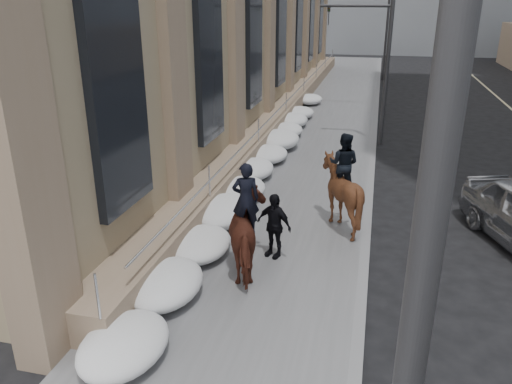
# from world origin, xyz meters

# --- Properties ---
(ground) EXTENTS (140.00, 140.00, 0.00)m
(ground) POSITION_xyz_m (0.00, 0.00, 0.00)
(ground) COLOR black
(ground) RESTS_ON ground
(sidewalk) EXTENTS (5.00, 80.00, 0.12)m
(sidewalk) POSITION_xyz_m (0.00, 10.00, 0.06)
(sidewalk) COLOR #5A5A5D
(sidewalk) RESTS_ON ground
(curb) EXTENTS (0.24, 80.00, 0.12)m
(curb) POSITION_xyz_m (2.62, 10.00, 0.06)
(curb) COLOR slate
(curb) RESTS_ON ground
(streetlight_near) EXTENTS (1.71, 0.24, 8.00)m
(streetlight_near) POSITION_xyz_m (2.74, -6.00, 4.58)
(streetlight_near) COLOR #2D2D30
(streetlight_near) RESTS_ON ground
(streetlight_mid) EXTENTS (1.71, 0.24, 8.00)m
(streetlight_mid) POSITION_xyz_m (2.74, 14.00, 4.58)
(streetlight_mid) COLOR #2D2D30
(streetlight_mid) RESTS_ON ground
(streetlight_far) EXTENTS (1.71, 0.24, 8.00)m
(streetlight_far) POSITION_xyz_m (2.74, 34.00, 4.58)
(streetlight_far) COLOR #2D2D30
(streetlight_far) RESTS_ON ground
(traffic_signal) EXTENTS (4.10, 0.22, 6.00)m
(traffic_signal) POSITION_xyz_m (2.07, 22.00, 4.00)
(traffic_signal) COLOR #2D2D30
(traffic_signal) RESTS_ON ground
(snow_bank) EXTENTS (1.70, 18.10, 0.76)m
(snow_bank) POSITION_xyz_m (-1.42, 8.11, 0.47)
(snow_bank) COLOR white
(snow_bank) RESTS_ON sidewalk
(mounted_horse_left) EXTENTS (1.71, 2.41, 2.59)m
(mounted_horse_left) POSITION_xyz_m (0.02, 1.57, 1.13)
(mounted_horse_left) COLOR #421D14
(mounted_horse_left) RESTS_ON sidewalk
(mounted_horse_right) EXTENTS (1.90, 2.06, 2.65)m
(mounted_horse_right) POSITION_xyz_m (1.83, 4.59, 1.22)
(mounted_horse_right) COLOR #3D2011
(mounted_horse_right) RESTS_ON sidewalk
(pedestrian) EXTENTS (1.05, 0.74, 1.66)m
(pedestrian) POSITION_xyz_m (0.39, 2.40, 0.95)
(pedestrian) COLOR black
(pedestrian) RESTS_ON sidewalk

